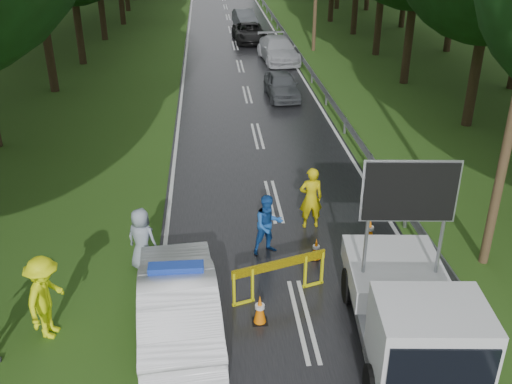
{
  "coord_description": "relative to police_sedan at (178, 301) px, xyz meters",
  "views": [
    {
      "loc": [
        -1.97,
        -10.32,
        8.43
      ],
      "look_at": [
        -0.74,
        4.1,
        1.3
      ],
      "focal_mm": 40.0,
      "sensor_mm": 36.0,
      "label": 1
    }
  ],
  "objects": [
    {
      "name": "police_sedan",
      "position": [
        0.0,
        0.0,
        0.0
      ],
      "size": [
        2.05,
        4.88,
        1.72
      ],
      "rotation": [
        0.0,
        0.0,
        3.22
      ],
      "color": "white",
      "rests_on": "ground"
    },
    {
      "name": "bystander_right",
      "position": [
        -1.03,
        2.59,
        0.07
      ],
      "size": [
        0.99,
        0.85,
        1.72
      ],
      "primitive_type": "imported",
      "rotation": [
        0.0,
        0.0,
        2.7
      ],
      "color": "#8A95A6",
      "rests_on": "ground"
    },
    {
      "name": "officer",
      "position": [
        3.68,
        4.36,
        0.16
      ],
      "size": [
        0.72,
        0.49,
        1.9
      ],
      "primitive_type": "imported",
      "rotation": [
        0.0,
        0.0,
        3.2
      ],
      "color": "#D0BB0B",
      "rests_on": "ground"
    },
    {
      "name": "road",
      "position": [
        2.8,
        30.09,
        -0.78
      ],
      "size": [
        7.0,
        140.0,
        0.02
      ],
      "primitive_type": "cube",
      "color": "black",
      "rests_on": "ground"
    },
    {
      "name": "cone_far",
      "position": [
        3.54,
        2.59,
        -0.48
      ],
      "size": [
        0.3,
        0.3,
        0.64
      ],
      "color": "black",
      "rests_on": "ground"
    },
    {
      "name": "queue_car_first",
      "position": [
        4.49,
        17.49,
        -0.15
      ],
      "size": [
        1.68,
        3.82,
        1.28
      ],
      "primitive_type": "imported",
      "rotation": [
        0.0,
        0.0,
        0.05
      ],
      "color": "#404448",
      "rests_on": "ground"
    },
    {
      "name": "cone_left_mid",
      "position": [
        0.74,
        0.59,
        -0.41
      ],
      "size": [
        0.37,
        0.37,
        0.79
      ],
      "color": "black",
      "rests_on": "ground"
    },
    {
      "name": "queue_car_third",
      "position": [
        3.91,
        31.22,
        -0.13
      ],
      "size": [
        2.43,
        4.84,
        1.32
      ],
      "primitive_type": "imported",
      "rotation": [
        0.0,
        0.0,
        0.05
      ],
      "color": "black",
      "rests_on": "ground"
    },
    {
      "name": "queue_car_second",
      "position": [
        5.24,
        25.22,
        -0.06
      ],
      "size": [
        2.47,
        5.17,
        1.45
      ],
      "primitive_type": "imported",
      "rotation": [
        0.0,
        0.0,
        0.09
      ],
      "color": "#ABACB3",
      "rests_on": "ground"
    },
    {
      "name": "work_truck",
      "position": [
        4.8,
        -1.2,
        0.26
      ],
      "size": [
        2.58,
        5.05,
        3.88
      ],
      "rotation": [
        0.0,
        0.0,
        -0.09
      ],
      "color": "gray",
      "rests_on": "ground"
    },
    {
      "name": "barrier",
      "position": [
        2.36,
        1.09,
        -0.02
      ],
      "size": [
        2.34,
        0.81,
        1.01
      ],
      "rotation": [
        0.0,
        0.0,
        0.32
      ],
      "color": "yellow",
      "rests_on": "ground"
    },
    {
      "name": "ground",
      "position": [
        2.8,
        0.09,
        -0.79
      ],
      "size": [
        160.0,
        160.0,
        0.0
      ],
      "primitive_type": "plane",
      "color": "#284614",
      "rests_on": "ground"
    },
    {
      "name": "bystander_left",
      "position": [
        -2.83,
        0.09,
        0.2
      ],
      "size": [
        1.0,
        1.41,
        1.98
      ],
      "primitive_type": "imported",
      "rotation": [
        0.0,
        0.0,
        1.35
      ],
      "color": "#EFFE0D",
      "rests_on": "ground"
    },
    {
      "name": "cone_right",
      "position": [
        5.2,
        3.33,
        -0.42
      ],
      "size": [
        0.36,
        0.36,
        0.76
      ],
      "color": "black",
      "rests_on": "ground"
    },
    {
      "name": "queue_car_fourth",
      "position": [
        3.96,
        37.22,
        -0.1
      ],
      "size": [
        1.92,
        4.29,
        1.37
      ],
      "primitive_type": "imported",
      "rotation": [
        0.0,
        0.0,
        0.12
      ],
      "color": "#393C40",
      "rests_on": "ground"
    },
    {
      "name": "cone_center",
      "position": [
        1.8,
        0.09,
        -0.43
      ],
      "size": [
        0.35,
        0.35,
        0.74
      ],
      "color": "black",
      "rests_on": "ground"
    },
    {
      "name": "civilian",
      "position": [
        2.3,
        3.06,
        0.07
      ],
      "size": [
        0.99,
        0.87,
        1.72
      ],
      "primitive_type": "imported",
      "rotation": [
        0.0,
        0.0,
        0.29
      ],
      "color": "#194EA4",
      "rests_on": "ground"
    },
    {
      "name": "guardrail",
      "position": [
        6.5,
        29.76,
        -0.24
      ],
      "size": [
        0.12,
        60.06,
        0.7
      ],
      "color": "gray",
      "rests_on": "ground"
    },
    {
      "name": "cone_near_left",
      "position": [
        0.06,
        -0.91,
        -0.4
      ],
      "size": [
        0.38,
        0.38,
        0.8
      ],
      "color": "black",
      "rests_on": "ground"
    }
  ]
}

